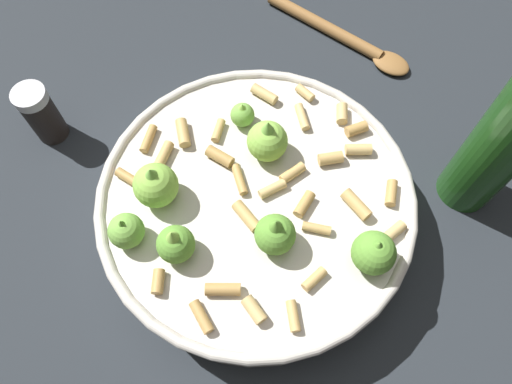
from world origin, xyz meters
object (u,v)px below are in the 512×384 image
(olive_oil_bottle, at_px, (503,143))
(wooden_spoon, at_px, (345,38))
(cooking_pan, at_px, (255,207))
(pepper_shaker, at_px, (41,114))

(olive_oil_bottle, xyz_separation_m, wooden_spoon, (0.26, 0.03, -0.09))
(cooking_pan, distance_m, wooden_spoon, 0.30)
(cooking_pan, distance_m, pepper_shaker, 0.28)
(wooden_spoon, bearing_deg, cooking_pan, 135.48)
(cooking_pan, xyz_separation_m, olive_oil_bottle, (-0.04, -0.24, 0.06))
(cooking_pan, bearing_deg, olive_oil_bottle, -100.52)
(olive_oil_bottle, distance_m, wooden_spoon, 0.28)
(olive_oil_bottle, bearing_deg, pepper_shaker, 60.93)
(olive_oil_bottle, relative_size, wooden_spoon, 1.18)
(pepper_shaker, relative_size, olive_oil_bottle, 0.33)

